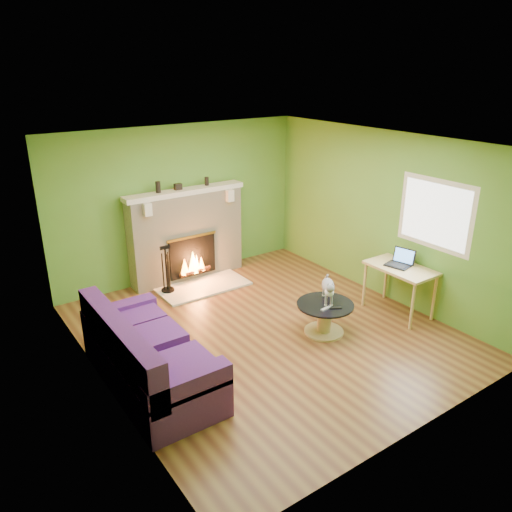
# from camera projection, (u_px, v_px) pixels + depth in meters

# --- Properties ---
(floor) EXTENTS (5.00, 5.00, 0.00)m
(floor) POSITION_uv_depth(u_px,v_px,m) (266.00, 332.00, 6.99)
(floor) COLOR #5C301A
(floor) RESTS_ON ground
(ceiling) EXTENTS (5.00, 5.00, 0.00)m
(ceiling) POSITION_uv_depth(u_px,v_px,m) (268.00, 144.00, 6.04)
(ceiling) COLOR white
(ceiling) RESTS_ON wall_back
(wall_back) EXTENTS (5.00, 0.00, 5.00)m
(wall_back) POSITION_uv_depth(u_px,v_px,m) (180.00, 203.00, 8.42)
(wall_back) COLOR #55862C
(wall_back) RESTS_ON floor
(wall_front) EXTENTS (5.00, 0.00, 5.00)m
(wall_front) POSITION_uv_depth(u_px,v_px,m) (426.00, 320.00, 4.60)
(wall_front) COLOR #55862C
(wall_front) RESTS_ON floor
(wall_left) EXTENTS (0.00, 5.00, 5.00)m
(wall_left) POSITION_uv_depth(u_px,v_px,m) (97.00, 286.00, 5.31)
(wall_left) COLOR #55862C
(wall_left) RESTS_ON floor
(wall_right) EXTENTS (0.00, 5.00, 5.00)m
(wall_right) POSITION_uv_depth(u_px,v_px,m) (384.00, 216.00, 7.71)
(wall_right) COLOR #55862C
(wall_right) RESTS_ON floor
(window_frame) EXTENTS (0.00, 1.20, 1.20)m
(window_frame) POSITION_uv_depth(u_px,v_px,m) (435.00, 214.00, 6.93)
(window_frame) COLOR silver
(window_frame) RESTS_ON wall_right
(window_pane) EXTENTS (0.00, 1.06, 1.06)m
(window_pane) POSITION_uv_depth(u_px,v_px,m) (435.00, 214.00, 6.92)
(window_pane) COLOR white
(window_pane) RESTS_ON wall_right
(fireplace) EXTENTS (2.10, 0.46, 1.58)m
(fireplace) POSITION_uv_depth(u_px,v_px,m) (187.00, 235.00, 8.47)
(fireplace) COLOR beige
(fireplace) RESTS_ON floor
(hearth) EXTENTS (1.50, 0.75, 0.03)m
(hearth) POSITION_uv_depth(u_px,v_px,m) (203.00, 286.00, 8.36)
(hearth) COLOR beige
(hearth) RESTS_ON floor
(mantel) EXTENTS (2.10, 0.28, 0.08)m
(mantel) POSITION_uv_depth(u_px,v_px,m) (185.00, 192.00, 8.18)
(mantel) COLOR beige
(mantel) RESTS_ON fireplace
(sofa) EXTENTS (0.94, 2.08, 0.93)m
(sofa) POSITION_uv_depth(u_px,v_px,m) (146.00, 358.00, 5.71)
(sofa) COLOR #4A1B68
(sofa) RESTS_ON floor
(coffee_table) EXTENTS (0.78, 0.78, 0.44)m
(coffee_table) POSITION_uv_depth(u_px,v_px,m) (325.00, 316.00, 6.88)
(coffee_table) COLOR tan
(coffee_table) RESTS_ON floor
(desk) EXTENTS (0.58, 1.00, 0.74)m
(desk) POSITION_uv_depth(u_px,v_px,m) (400.00, 273.00, 7.29)
(desk) COLOR tan
(desk) RESTS_ON floor
(cat) EXTENTS (0.53, 0.61, 0.37)m
(cat) POSITION_uv_depth(u_px,v_px,m) (328.00, 289.00, 6.82)
(cat) COLOR slate
(cat) RESTS_ON coffee_table
(remote_silver) EXTENTS (0.17, 0.07, 0.02)m
(remote_silver) POSITION_uv_depth(u_px,v_px,m) (326.00, 308.00, 6.66)
(remote_silver) COLOR gray
(remote_silver) RESTS_ON coffee_table
(remote_black) EXTENTS (0.16, 0.11, 0.02)m
(remote_black) POSITION_uv_depth(u_px,v_px,m) (336.00, 308.00, 6.68)
(remote_black) COLOR black
(remote_black) RESTS_ON coffee_table
(laptop) EXTENTS (0.36, 0.39, 0.25)m
(laptop) POSITION_uv_depth(u_px,v_px,m) (398.00, 258.00, 7.24)
(laptop) COLOR black
(laptop) RESTS_ON desk
(fire_tools) EXTENTS (0.21, 0.21, 0.79)m
(fire_tools) POSITION_uv_depth(u_px,v_px,m) (166.00, 269.00, 8.02)
(fire_tools) COLOR black
(fire_tools) RESTS_ON hearth
(mantel_vase_left) EXTENTS (0.08, 0.08, 0.18)m
(mantel_vase_left) POSITION_uv_depth(u_px,v_px,m) (158.00, 187.00, 7.91)
(mantel_vase_left) COLOR black
(mantel_vase_left) RESTS_ON mantel
(mantel_vase_right) EXTENTS (0.07, 0.07, 0.14)m
(mantel_vase_right) POSITION_uv_depth(u_px,v_px,m) (207.00, 181.00, 8.39)
(mantel_vase_right) COLOR black
(mantel_vase_right) RESTS_ON mantel
(mantel_box) EXTENTS (0.12, 0.08, 0.10)m
(mantel_box) POSITION_uv_depth(u_px,v_px,m) (178.00, 187.00, 8.11)
(mantel_box) COLOR black
(mantel_box) RESTS_ON mantel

